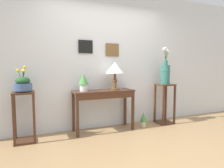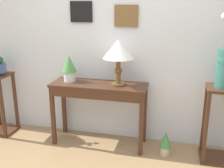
# 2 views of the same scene
# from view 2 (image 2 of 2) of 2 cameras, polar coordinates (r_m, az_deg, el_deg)

# --- Properties ---
(back_wall_with_art) EXTENTS (9.00, 0.13, 2.80)m
(back_wall_with_art) POSITION_cam_2_polar(r_m,az_deg,el_deg) (3.40, 0.27, 11.18)
(back_wall_with_art) COLOR silver
(back_wall_with_art) RESTS_ON ground
(console_table) EXTENTS (1.16, 0.40, 0.79)m
(console_table) POSITION_cam_2_polar(r_m,az_deg,el_deg) (3.29, -2.86, -2.06)
(console_table) COLOR #472819
(console_table) RESTS_ON ground
(table_lamp) EXTENTS (0.36, 0.36, 0.54)m
(table_lamp) POSITION_cam_2_polar(r_m,az_deg,el_deg) (3.12, 1.36, 6.91)
(table_lamp) COLOR brown
(table_lamp) RESTS_ON console_table
(potted_plant_on_console) EXTENTS (0.19, 0.19, 0.33)m
(potted_plant_on_console) POSITION_cam_2_polar(r_m,az_deg,el_deg) (3.37, -9.00, 3.57)
(potted_plant_on_console) COLOR silver
(potted_plant_on_console) RESTS_ON console_table
(pedestal_stand_left) EXTENTS (0.34, 0.34, 0.84)m
(pedestal_stand_left) POSITION_cam_2_polar(r_m,az_deg,el_deg) (3.98, -22.58, -3.85)
(pedestal_stand_left) COLOR #472819
(pedestal_stand_left) RESTS_ON ground
(pedestal_stand_right) EXTENTS (0.34, 0.34, 0.87)m
(pedestal_stand_right) POSITION_cam_2_polar(r_m,az_deg,el_deg) (3.26, 21.57, -7.94)
(pedestal_stand_right) COLOR #472819
(pedestal_stand_right) RESTS_ON ground
(potted_plant_floor) EXTENTS (0.14, 0.14, 0.31)m
(potted_plant_floor) POSITION_cam_2_polar(r_m,az_deg,el_deg) (3.29, 11.19, -11.91)
(potted_plant_floor) COLOR beige
(potted_plant_floor) RESTS_ON ground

